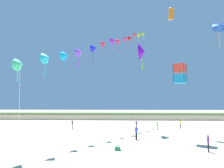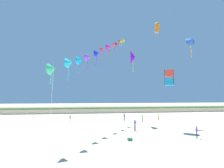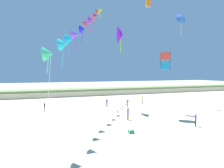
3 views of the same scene
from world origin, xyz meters
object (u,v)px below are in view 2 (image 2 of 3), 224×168
at_px(person_mid_center, 124,116).
at_px(large_kite_mid_trail, 191,41).
at_px(person_near_right, 197,131).
at_px(large_kite_high_solo, 169,78).
at_px(person_near_left, 70,118).
at_px(beach_cooler, 130,139).
at_px(person_far_right, 135,125).
at_px(large_kite_outer_drift, 157,28).
at_px(person_far_center, 158,115).
at_px(person_far_left, 142,118).
at_px(large_kite_low_lead, 133,57).

height_order(person_mid_center, large_kite_mid_trail, large_kite_mid_trail).
distance_m(person_near_right, large_kite_high_solo, 8.71).
relative_size(person_near_left, beach_cooler, 2.82).
relative_size(person_far_right, large_kite_high_solo, 0.72).
distance_m(person_far_right, large_kite_outer_drift, 18.84).
xyz_separation_m(person_far_center, large_kite_outer_drift, (-2.80, -6.75, 17.21)).
bearing_deg(person_far_left, beach_cooler, -113.44).
bearing_deg(large_kite_high_solo, person_near_right, -79.34).
xyz_separation_m(large_kite_low_lead, large_kite_outer_drift, (4.46, -1.16, 5.53)).
xyz_separation_m(large_kite_low_lead, beach_cooler, (-3.63, -11.58, -12.42)).
bearing_deg(beach_cooler, large_kite_high_solo, 32.06).
bearing_deg(large_kite_outer_drift, person_mid_center, 128.98).
xyz_separation_m(person_far_right, large_kite_low_lead, (1.45, 6.10, 11.66)).
xyz_separation_m(person_near_left, person_far_left, (14.50, -0.79, -0.08)).
relative_size(person_mid_center, person_far_right, 0.93).
bearing_deg(person_far_left, person_far_right, -114.48).
bearing_deg(large_kite_mid_trail, person_mid_center, 157.16).
distance_m(person_far_right, person_far_center, 14.58).
xyz_separation_m(large_kite_mid_trail, beach_cooler, (-15.61, -11.39, -16.20)).
xyz_separation_m(person_near_right, person_far_left, (-2.10, 14.75, -0.08)).
height_order(large_kite_mid_trail, large_kite_outer_drift, large_kite_outer_drift).
distance_m(person_far_center, large_kite_low_lead, 14.84).
bearing_deg(large_kite_low_lead, large_kite_mid_trail, -0.88).
height_order(person_near_right, large_kite_mid_trail, large_kite_mid_trail).
distance_m(large_kite_low_lead, large_kite_mid_trail, 12.56).
bearing_deg(person_far_left, large_kite_mid_trail, -18.25).
height_order(person_near_right, large_kite_low_lead, large_kite_low_lead).
height_order(person_far_left, person_far_center, person_far_center).
relative_size(person_near_right, person_far_right, 0.97).
relative_size(large_kite_low_lead, large_kite_mid_trail, 1.00).
relative_size(person_near_right, large_kite_mid_trail, 0.37).
bearing_deg(person_far_left, person_mid_center, 145.71).
height_order(large_kite_low_lead, large_kite_mid_trail, large_kite_mid_trail).
bearing_deg(large_kite_mid_trail, person_near_right, -121.77).
xyz_separation_m(person_near_right, beach_cooler, (-8.38, 0.28, -0.73)).
bearing_deg(person_far_right, large_kite_low_lead, 76.63).
height_order(person_far_center, large_kite_low_lead, large_kite_low_lead).
relative_size(large_kite_outer_drift, beach_cooler, 4.16).
bearing_deg(person_far_right, person_near_right, -42.90).
distance_m(person_far_left, beach_cooler, 15.79).
height_order(large_kite_high_solo, large_kite_outer_drift, large_kite_outer_drift).
relative_size(person_far_center, beach_cooler, 2.86).
xyz_separation_m(large_kite_mid_trail, large_kite_outer_drift, (-7.51, -0.98, 1.75)).
relative_size(person_far_left, large_kite_outer_drift, 0.62).
bearing_deg(person_mid_center, person_near_left, -172.70).
height_order(person_far_left, large_kite_high_solo, large_kite_high_solo).
bearing_deg(large_kite_mid_trail, beach_cooler, -143.87).
distance_m(person_far_right, large_kite_mid_trail, 21.30).
height_order(person_far_center, large_kite_high_solo, large_kite_high_solo).
distance_m(person_mid_center, large_kite_high_solo, 14.68).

